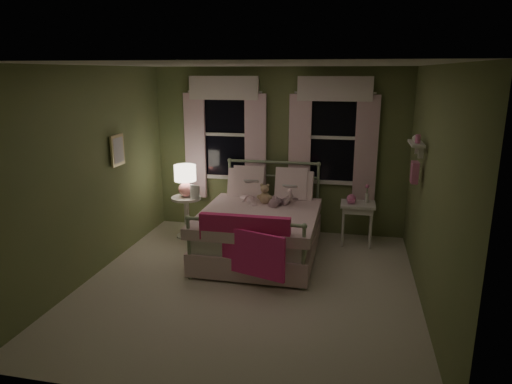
% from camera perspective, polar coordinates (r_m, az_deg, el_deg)
% --- Properties ---
extents(room_shell, '(4.20, 4.20, 4.20)m').
position_cam_1_polar(room_shell, '(5.23, -0.99, 1.27)').
color(room_shell, beige).
rests_on(room_shell, ground).
extents(bed, '(1.58, 2.04, 1.18)m').
position_cam_1_polar(bed, '(6.47, 0.65, -4.50)').
color(bed, white).
rests_on(bed, ground).
extents(pink_throw, '(1.10, 0.37, 0.71)m').
position_cam_1_polar(pink_throw, '(5.45, -1.51, -5.76)').
color(pink_throw, '#D82A6C').
rests_on(pink_throw, bed).
extents(child_left, '(0.32, 0.27, 0.74)m').
position_cam_1_polar(child_left, '(6.77, -0.95, 1.28)').
color(child_left, '#F7D1DD').
rests_on(child_left, bed).
extents(child_right, '(0.47, 0.43, 0.79)m').
position_cam_1_polar(child_right, '(6.66, 3.75, 1.24)').
color(child_right, '#F7D1DD').
rests_on(child_right, bed).
extents(book_left, '(0.21, 0.14, 0.26)m').
position_cam_1_polar(book_left, '(6.52, -1.44, 0.96)').
color(book_left, beige).
rests_on(book_left, child_left).
extents(book_right, '(0.20, 0.11, 0.26)m').
position_cam_1_polar(book_right, '(6.43, 3.41, 0.34)').
color(book_right, beige).
rests_on(book_right, child_right).
extents(teddy_bear, '(0.23, 0.18, 0.30)m').
position_cam_1_polar(teddy_bear, '(6.60, 1.12, -0.41)').
color(teddy_bear, tan).
rests_on(teddy_bear, bed).
extents(nightstand_left, '(0.46, 0.46, 0.65)m').
position_cam_1_polar(nightstand_left, '(7.19, -8.67, -2.38)').
color(nightstand_left, white).
rests_on(nightstand_left, ground).
extents(table_lamp, '(0.33, 0.33, 0.49)m').
position_cam_1_polar(table_lamp, '(7.05, -8.84, 1.78)').
color(table_lamp, pink).
rests_on(table_lamp, nightstand_left).
extents(book_nightstand, '(0.21, 0.25, 0.02)m').
position_cam_1_polar(book_nightstand, '(7.02, -8.21, -0.76)').
color(book_nightstand, beige).
rests_on(book_nightstand, nightstand_left).
extents(nightstand_right, '(0.50, 0.40, 0.64)m').
position_cam_1_polar(nightstand_right, '(6.91, 12.59, -2.16)').
color(nightstand_right, white).
rests_on(nightstand_right, ground).
extents(pink_toy, '(0.14, 0.19, 0.14)m').
position_cam_1_polar(pink_toy, '(6.86, 11.83, -0.86)').
color(pink_toy, pink).
rests_on(pink_toy, nightstand_right).
extents(bud_vase, '(0.06, 0.06, 0.28)m').
position_cam_1_polar(bud_vase, '(6.89, 13.70, -0.19)').
color(bud_vase, white).
rests_on(bud_vase, nightstand_right).
extents(window_left, '(1.34, 0.13, 1.96)m').
position_cam_1_polar(window_left, '(7.32, -3.91, 7.71)').
color(window_left, black).
rests_on(window_left, room_shell).
extents(window_right, '(1.34, 0.13, 1.96)m').
position_cam_1_polar(window_right, '(7.05, 9.61, 7.26)').
color(window_right, black).
rests_on(window_right, room_shell).
extents(wall_shelf, '(0.15, 0.50, 0.60)m').
position_cam_1_polar(wall_shelf, '(5.79, 19.33, 4.02)').
color(wall_shelf, white).
rests_on(wall_shelf, room_shell).
extents(framed_picture, '(0.03, 0.32, 0.42)m').
position_cam_1_polar(framed_picture, '(6.45, -16.92, 5.03)').
color(framed_picture, beige).
rests_on(framed_picture, room_shell).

